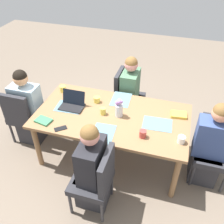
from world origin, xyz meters
name	(u,v)px	position (x,y,z in m)	size (l,w,h in m)	color
ground_plane	(112,154)	(0.00, 0.00, 0.00)	(10.00, 10.00, 0.00)	#756656
dining_table	(112,119)	(0.00, 0.00, 0.67)	(1.98, 1.06, 0.74)	olive
chair_head_left_left_near	(23,114)	(-1.34, -0.07, 0.50)	(0.44, 0.44, 0.90)	#2D2D33
person_head_left_left_near	(29,111)	(-1.28, 0.01, 0.53)	(0.40, 0.36, 1.19)	#2D2D33
chair_far_left_mid	(126,94)	(-0.03, 0.88, 0.50)	(0.44, 0.44, 0.90)	#2D2D33
person_far_left_mid	(130,96)	(0.05, 0.82, 0.53)	(0.36, 0.40, 1.19)	#2D2D33
chair_near_left_far	(97,179)	(0.07, -0.83, 0.50)	(0.44, 0.44, 0.90)	#2D2D33
person_near_left_far	(92,171)	(0.00, -0.77, 0.53)	(0.36, 0.40, 1.19)	#2D2D33
chair_head_right_right_near	(213,147)	(1.32, 0.05, 0.50)	(0.44, 0.44, 0.90)	#2D2D33
person_head_right_right_near	(209,148)	(1.26, -0.03, 0.53)	(0.40, 0.36, 1.19)	#2D2D33
flower_vase	(119,108)	(0.09, 0.01, 0.87)	(0.10, 0.10, 0.26)	silver
placemat_head_left_left_near	(69,107)	(-0.60, 0.00, 0.75)	(0.36, 0.26, 0.00)	slate
placemat_far_left_mid	(121,99)	(0.02, 0.37, 0.75)	(0.36, 0.26, 0.00)	slate
placemat_near_left_far	(103,134)	(0.00, -0.37, 0.75)	(0.36, 0.26, 0.00)	slate
placemat_head_right_right_near	(157,124)	(0.59, -0.01, 0.75)	(0.36, 0.26, 0.00)	slate
laptop_head_left_left_near	(73,104)	(-0.56, 0.03, 0.79)	(0.32, 0.22, 0.21)	black
coffee_mug_near_left	(103,111)	(-0.12, -0.01, 0.79)	(0.07, 0.07, 0.09)	#DBC64C
coffee_mug_near_right	(143,134)	(0.46, -0.29, 0.79)	(0.08, 0.08, 0.09)	#AD3D38
coffee_mug_centre_left	(181,140)	(0.89, -0.25, 0.79)	(0.09, 0.09, 0.09)	white
coffee_mug_centre_right	(97,100)	(-0.28, 0.22, 0.78)	(0.09, 0.09, 0.08)	#DBC64C
coffee_mug_far_left	(63,89)	(-0.85, 0.33, 0.79)	(0.09, 0.09, 0.09)	#DBC64C
book_red_cover	(179,115)	(0.83, 0.23, 0.76)	(0.20, 0.14, 0.04)	gold
book_blue_cover	(44,121)	(-0.79, -0.37, 0.76)	(0.20, 0.14, 0.02)	#3D7F56
phone_black	(61,129)	(-0.52, -0.44, 0.75)	(0.15, 0.07, 0.01)	black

